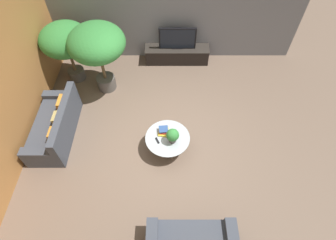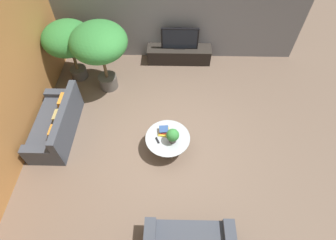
{
  "view_description": "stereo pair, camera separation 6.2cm",
  "coord_description": "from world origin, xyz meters",
  "views": [
    {
      "loc": [
        0.01,
        -3.43,
        5.2
      ],
      "look_at": [
        -0.0,
        0.2,
        0.55
      ],
      "focal_mm": 28.0,
      "sensor_mm": 36.0,
      "label": 1
    },
    {
      "loc": [
        0.07,
        -3.43,
        5.2
      ],
      "look_at": [
        -0.0,
        0.2,
        0.55
      ],
      "focal_mm": 28.0,
      "sensor_mm": 36.0,
      "label": 2
    }
  ],
  "objects": [
    {
      "name": "book_stack",
      "position": [
        -0.1,
        -0.05,
        0.48
      ],
      "size": [
        0.24,
        0.28,
        0.11
      ],
      "color": "gold",
      "rests_on": "coffee_table"
    },
    {
      "name": "media_console",
      "position": [
        0.28,
        2.94,
        0.25
      ],
      "size": [
        1.88,
        0.5,
        0.48
      ],
      "color": "black",
      "rests_on": "ground"
    },
    {
      "name": "back_wall_stone",
      "position": [
        0.0,
        3.26,
        1.5
      ],
      "size": [
        7.4,
        0.12,
        3.0
      ],
      "primitive_type": "cube",
      "color": "slate",
      "rests_on": "ground"
    },
    {
      "name": "potted_palm_corner",
      "position": [
        -1.68,
        1.8,
        1.4
      ],
      "size": [
        1.38,
        1.38,
        1.89
      ],
      "color": "#514C47",
      "rests_on": "ground"
    },
    {
      "name": "remote_black",
      "position": [
        -0.22,
        -0.28,
        0.44
      ],
      "size": [
        0.1,
        0.16,
        0.02
      ],
      "primitive_type": "cube",
      "rotation": [
        0.0,
        0.0,
        0.44
      ],
      "color": "black",
      "rests_on": "coffee_table"
    },
    {
      "name": "ground_plane",
      "position": [
        0.0,
        0.0,
        0.0
      ],
      "size": [
        24.0,
        24.0,
        0.0
      ],
      "primitive_type": "plane",
      "color": "brown"
    },
    {
      "name": "coffee_table",
      "position": [
        -0.0,
        -0.2,
        0.3
      ],
      "size": [
        0.98,
        0.98,
        0.43
      ],
      "color": "#756656",
      "rests_on": "ground"
    },
    {
      "name": "potted_palm_tall",
      "position": [
        -2.58,
        2.18,
        1.23
      ],
      "size": [
        1.25,
        1.25,
        1.69
      ],
      "color": "#514C47",
      "rests_on": "ground"
    },
    {
      "name": "side_wall_left",
      "position": [
        -3.26,
        0.2,
        1.5
      ],
      "size": [
        0.12,
        7.4,
        3.0
      ],
      "primitive_type": "cube",
      "color": "#B2753D",
      "rests_on": "ground"
    },
    {
      "name": "television",
      "position": [
        0.28,
        2.94,
        0.79
      ],
      "size": [
        1.05,
        0.13,
        0.64
      ],
      "color": "black",
      "rests_on": "media_console"
    },
    {
      "name": "couch_by_wall",
      "position": [
        -2.62,
        0.22,
        0.29
      ],
      "size": [
        0.84,
        1.86,
        0.84
      ],
      "rotation": [
        0.0,
        0.0,
        -1.57
      ],
      "color": "#3D424C",
      "rests_on": "ground"
    },
    {
      "name": "potted_plant_tabletop",
      "position": [
        0.11,
        -0.28,
        0.63
      ],
      "size": [
        0.28,
        0.28,
        0.36
      ],
      "color": "#514C47",
      "rests_on": "coffee_table"
    }
  ]
}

